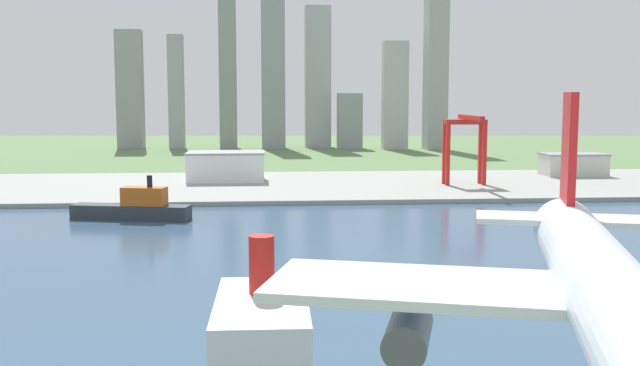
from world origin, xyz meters
The scene contains 9 objects.
ground_plane centered at (0.00, 300.00, 0.00)m, with size 2400.00×2400.00×0.00m, color #5C7C4C.
water_bay centered at (0.00, 240.00, 0.07)m, with size 840.00×360.00×0.15m, color #385675.
industrial_pier centered at (0.00, 490.00, 1.25)m, with size 840.00×140.00×2.50m, color #959A95.
airplane_landing centered at (-13.93, 86.02, 45.62)m, with size 32.53×38.71×12.79m.
container_barge centered at (-85.28, 383.55, 5.42)m, with size 53.34×20.96×19.60m.
port_crane_red centered at (87.64, 477.91, 31.75)m, with size 23.83×46.22×40.57m.
warehouse_main centered at (-51.41, 508.82, 11.41)m, with size 46.78×28.70×17.78m.
warehouse_annex centered at (171.17, 522.22, 9.73)m, with size 39.69×22.53×14.41m.
distant_skyline centered at (5.30, 817.34, 67.82)m, with size 327.73×69.15×158.01m.
Camera 1 is at (-29.10, 54.83, 54.57)m, focal length 42.00 mm.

